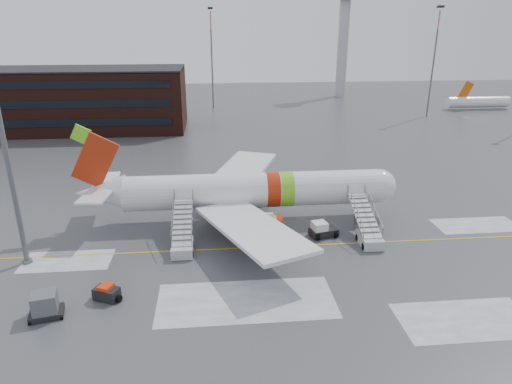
{
  "coord_description": "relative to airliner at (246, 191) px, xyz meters",
  "views": [
    {
      "loc": [
        -8.12,
        -40.74,
        20.62
      ],
      "look_at": [
        -3.91,
        3.86,
        4.0
      ],
      "focal_mm": 32.0,
      "sensor_mm": 36.0,
      "label": 1
    }
  ],
  "objects": [
    {
      "name": "terminal_building",
      "position": [
        -40.14,
        49.12,
        2.78
      ],
      "size": [
        62.0,
        16.11,
        12.3
      ],
      "color": "#3F1E16",
      "rests_on": "ground"
    },
    {
      "name": "airstair_aft",
      "position": [
        -6.58,
        -6.54,
        -2.35
      ],
      "size": [
        2.05,
        7.7,
        3.48
      ],
      "color": "#B3B6BB",
      "rests_on": "ground"
    },
    {
      "name": "light_mast_near",
      "position": [
        -20.66,
        -7.86,
        8.29
      ],
      "size": [
        1.2,
        1.2,
        22.43
      ],
      "color": "#595B60",
      "rests_on": "ground"
    },
    {
      "name": "pushback_tug",
      "position": [
        7.49,
        -4.94,
        -2.71
      ],
      "size": [
        3.07,
        2.56,
        1.6
      ],
      "color": "black",
      "rests_on": "ground"
    },
    {
      "name": "light_mast_far_ne",
      "position": [
        46.86,
        56.14,
        10.42
      ],
      "size": [
        1.2,
        1.2,
        24.25
      ],
      "color": "#595B60",
      "rests_on": "ground"
    },
    {
      "name": "control_tower",
      "position": [
        34.86,
        89.14,
        15.33
      ],
      "size": [
        6.4,
        6.4,
        30.0
      ],
      "color": "#B2B5BA",
      "rests_on": "ground"
    },
    {
      "name": "ground",
      "position": [
        4.86,
        -5.86,
        -3.42
      ],
      "size": [
        260.0,
        260.0,
        0.0
      ],
      "primitive_type": "plane",
      "color": "#494C4F",
      "rests_on": "ground"
    },
    {
      "name": "distant_aircraft",
      "position": [
        67.36,
        58.14,
        -3.42
      ],
      "size": [
        35.0,
        18.0,
        8.0
      ],
      "primitive_type": null,
      "color": "#D8590C",
      "rests_on": "ground"
    },
    {
      "name": "uld_container",
      "position": [
        -16.16,
        -16.47,
        -2.5
      ],
      "size": [
        2.72,
        2.22,
        1.96
      ],
      "color": "black",
      "rests_on": "ground"
    },
    {
      "name": "baggage_tractor",
      "position": [
        -12.12,
        -14.61,
        -2.87
      ],
      "size": [
        2.65,
        1.83,
        1.3
      ],
      "color": "black",
      "rests_on": "ground"
    },
    {
      "name": "airstair_fwd",
      "position": [
        11.74,
        -6.54,
        -2.35
      ],
      "size": [
        2.05,
        7.7,
        3.48
      ],
      "color": "#B4B7BB",
      "rests_on": "ground"
    },
    {
      "name": "light_mast_far_n",
      "position": [
        -3.14,
        72.14,
        10.42
      ],
      "size": [
        1.2,
        1.2,
        24.25
      ],
      "color": "#595B60",
      "rests_on": "ground"
    },
    {
      "name": "airliner",
      "position": [
        0.0,
        0.0,
        0.0
      ],
      "size": [
        35.03,
        32.97,
        11.18
      ],
      "color": "white",
      "rests_on": "ground"
    }
  ]
}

